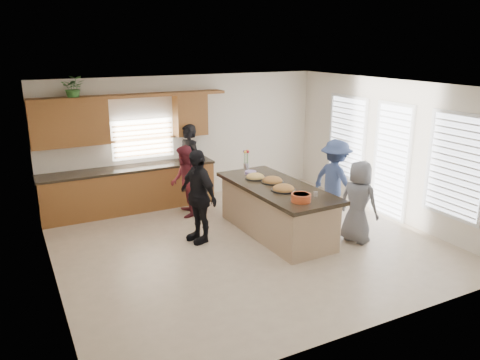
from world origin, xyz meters
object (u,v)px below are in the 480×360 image
salad_bowl (301,197)px  woman_left_mid (185,181)px  woman_right_front (358,202)px  woman_left_back (189,164)px  woman_left_front (198,196)px  woman_right_back (335,181)px  island (276,211)px

salad_bowl → woman_left_mid: (-1.06, 2.63, -0.28)m
salad_bowl → woman_left_mid: bearing=111.9°
woman_left_mid → woman_right_front: bearing=57.0°
woman_left_back → woman_left_mid: size_ratio=1.20×
woman_left_mid → woman_left_front: woman_left_front is taller
woman_left_back → woman_left_front: woman_left_back is taller
woman_right_front → woman_right_back: bearing=-34.4°
woman_left_mid → woman_left_front: bearing=5.7°
woman_left_mid → woman_right_back: 3.05m
woman_left_front → woman_right_front: (2.53, -1.34, -0.10)m
island → woman_right_back: 1.46m
woman_left_mid → woman_left_back: bearing=168.7°
island → woman_right_back: woman_right_back is taller
woman_right_back → woman_left_mid: bearing=47.6°
salad_bowl → woman_right_front: size_ratio=0.22×
island → woman_left_back: bearing=106.2°
island → salad_bowl: 1.12m
salad_bowl → woman_left_back: 3.45m
island → salad_bowl: bearing=-98.6°
woman_left_mid → woman_left_front: (-0.24, -1.31, 0.11)m
island → woman_left_mid: size_ratio=1.84×
woman_right_back → woman_right_front: woman_right_back is taller
salad_bowl → woman_left_front: (-1.30, 1.32, -0.17)m
island → woman_right_back: size_ratio=1.64×
woman_left_back → woman_right_front: woman_left_back is taller
salad_bowl → woman_right_back: woman_right_back is taller
woman_left_back → woman_right_back: (2.20, -2.36, -0.06)m
island → woman_left_mid: (-1.18, 1.68, 0.29)m
woman_left_back → woman_left_mid: woman_left_back is taller
island → woman_right_back: bearing=1.0°
woman_left_mid → island: bearing=51.1°
island → woman_left_mid: woman_left_mid is taller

